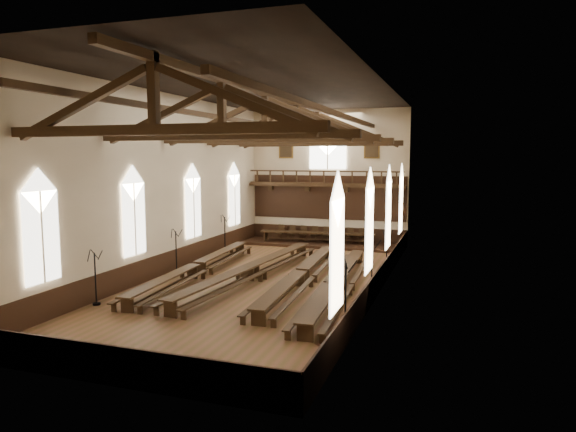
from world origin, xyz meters
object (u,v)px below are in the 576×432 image
refectory_row_c (301,273)px  refectory_row_d (338,281)px  high_table (317,234)px  candelabrum_left_mid (176,259)px  candelabrum_left_near (96,288)px  dais (317,244)px  candelabrum_right_near (345,308)px  refectory_row_b (252,269)px  candelabrum_right_far (387,256)px  candelabrum_left_far (225,241)px  refectory_row_a (196,266)px  candelabrum_right_mid (372,275)px

refectory_row_c → refectory_row_d: size_ratio=0.99×
high_table → candelabrum_left_mid: (-5.19, -11.09, -0.11)m
candelabrum_left_near → candelabrum_left_mid: (0.00, 6.76, 0.00)m
refectory_row_c → refectory_row_d: bearing=-23.9°
dais → candelabrum_right_near: (5.91, -17.41, 0.73)m
refectory_row_b → refectory_row_c: refectory_row_b is taller
candelabrum_left_near → high_table: bearing=73.8°
high_table → candelabrum_right_near: candelabrum_right_near is taller
candelabrum_left_near → candelabrum_right_far: (11.10, 11.76, -0.05)m
refectory_row_b → candelabrum_left_far: candelabrum_left_far is taller
candelabrum_right_far → refectory_row_d: bearing=-103.3°
refectory_row_a → candelabrum_left_far: (-1.52, 6.77, 0.24)m
refectory_row_b → refectory_row_a: bearing=-175.1°
refectory_row_a → candelabrum_right_near: 11.23m
dais → candelabrum_left_mid: 12.26m
refectory_row_d → candelabrum_right_mid: size_ratio=5.79×
refectory_row_b → candelabrum_right_far: (6.41, 5.19, 0.11)m
dais → candelabrum_right_far: (5.91, -6.09, 0.61)m
candelabrum_right_mid → refectory_row_c: bearing=179.4°
candelabrum_right_mid → candelabrum_left_mid: bearing=178.5°
refectory_row_d → candelabrum_left_near: bearing=-150.1°
refectory_row_c → refectory_row_d: 2.37m
dais → candelabrum_left_near: bearing=-106.2°
candelabrum_right_near → refectory_row_b: bearing=136.3°
refectory_row_c → high_table: high_table is taller
candelabrum_left_mid → candelabrum_left_far: 6.31m
candelabrum_left_far → candelabrum_right_mid: 12.92m
refectory_row_b → refectory_row_d: refectory_row_b is taller
refectory_row_c → candelabrum_left_mid: 7.47m
refectory_row_d → candelabrum_right_far: size_ratio=6.34×
refectory_row_c → refectory_row_d: (2.17, -0.96, 0.01)m
refectory_row_c → candelabrum_right_mid: bearing=-0.6°
dais → candelabrum_left_near: size_ratio=4.60×
candelabrum_left_near → refectory_row_a: bearing=76.4°
candelabrum_right_near → candelabrum_right_mid: (0.00, 6.03, -0.06)m
refectory_row_a → refectory_row_c: bearing=2.0°
refectory_row_b → dais: refectory_row_b is taller
refectory_row_a → candelabrum_right_mid: (9.58, 0.17, 0.22)m
candelabrum_left_far → candelabrum_right_near: 16.82m
high_table → candelabrum_right_near: (5.91, -17.41, -0.04)m
refectory_row_b → candelabrum_right_near: (6.41, -6.13, 0.24)m
refectory_row_a → candelabrum_left_near: candelabrum_left_near is taller
candelabrum_left_near → candelabrum_right_far: candelabrum_left_near is taller
dais → candelabrum_right_near: 18.40m
refectory_row_a → high_table: bearing=72.4°
refectory_row_d → candelabrum_right_mid: candelabrum_right_mid is taller
dais → candelabrum_left_mid: candelabrum_left_mid is taller
dais → candelabrum_right_mid: (5.91, -11.39, 0.67)m
refectory_row_b → candelabrum_left_far: 8.02m
high_table → candelabrum_left_far: bearing=-137.3°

